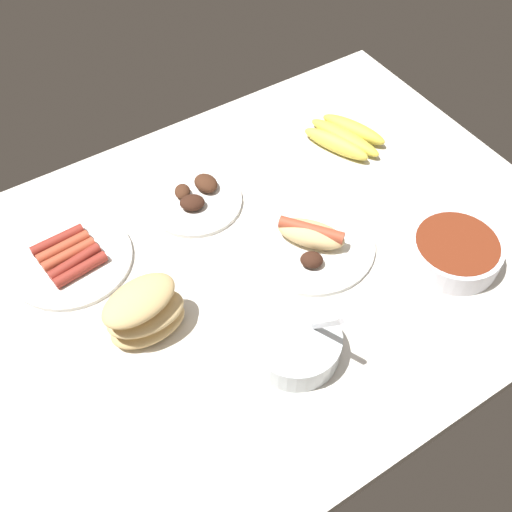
# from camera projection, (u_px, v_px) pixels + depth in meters

# --- Properties ---
(ground_plane) EXTENTS (1.20, 0.90, 0.03)m
(ground_plane) POSITION_uv_depth(u_px,v_px,m) (267.00, 260.00, 1.20)
(ground_plane) COLOR silver
(plate_hotdog_assembled) EXTENTS (0.26, 0.26, 0.06)m
(plate_hotdog_assembled) POSITION_uv_depth(u_px,v_px,m) (310.00, 240.00, 1.19)
(plate_hotdog_assembled) COLOR white
(plate_hotdog_assembled) RESTS_ON ground_plane
(bread_stack) EXTENTS (0.15, 0.11, 0.11)m
(bread_stack) POSITION_uv_depth(u_px,v_px,m) (144.00, 313.00, 1.04)
(bread_stack) COLOR tan
(bread_stack) RESTS_ON ground_plane
(plate_grilled_meat) EXTENTS (0.20, 0.20, 0.04)m
(plate_grilled_meat) POSITION_uv_depth(u_px,v_px,m) (195.00, 199.00, 1.27)
(plate_grilled_meat) COLOR white
(plate_grilled_meat) RESTS_ON ground_plane
(banana_bunch) EXTENTS (0.16, 0.19, 0.04)m
(banana_bunch) POSITION_uv_depth(u_px,v_px,m) (345.00, 137.00, 1.38)
(banana_bunch) COLOR #E5D14C
(banana_bunch) RESTS_ON ground_plane
(bowl_coleslaw) EXTENTS (0.16, 0.16, 0.15)m
(bowl_coleslaw) POSITION_uv_depth(u_px,v_px,m) (296.00, 343.00, 1.03)
(bowl_coleslaw) COLOR silver
(bowl_coleslaw) RESTS_ON ground_plane
(plate_sausages) EXTENTS (0.24, 0.24, 0.03)m
(plate_sausages) POSITION_uv_depth(u_px,v_px,m) (70.00, 258.00, 1.17)
(plate_sausages) COLOR white
(plate_sausages) RESTS_ON ground_plane
(bowl_chili) EXTENTS (0.18, 0.18, 0.05)m
(bowl_chili) POSITION_uv_depth(u_px,v_px,m) (455.00, 250.00, 1.16)
(bowl_chili) COLOR white
(bowl_chili) RESTS_ON ground_plane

